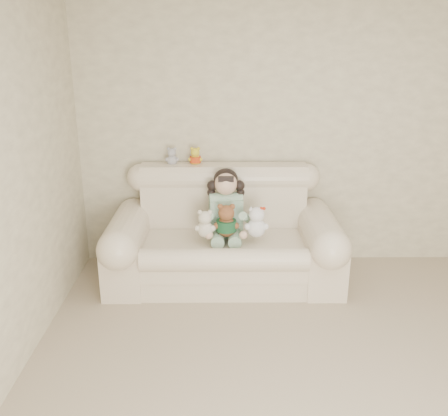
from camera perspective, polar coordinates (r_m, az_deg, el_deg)
wall_back at (r=4.83m, az=10.37°, el=8.54°), size 4.50×0.00×4.50m
sofa at (r=4.47m, az=-0.01°, el=-2.44°), size 2.10×0.95×1.03m
seated_child at (r=4.47m, az=0.21°, el=0.61°), size 0.43×0.50×0.64m
brown_teddy at (r=4.29m, az=0.27°, el=-1.07°), size 0.26×0.22×0.35m
white_cat at (r=4.30m, az=3.78°, el=-1.23°), size 0.23×0.19×0.33m
cream_teddy at (r=4.29m, az=-2.20°, el=-1.53°), size 0.22×0.19×0.29m
yellow_mini_bear at (r=4.67m, az=-3.33°, el=6.15°), size 0.15×0.12×0.21m
grey_mini_plush at (r=4.69m, az=-6.02°, el=6.11°), size 0.16×0.15×0.21m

